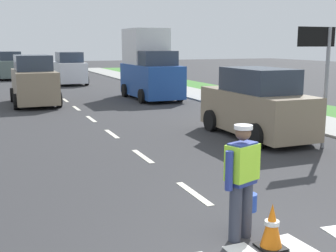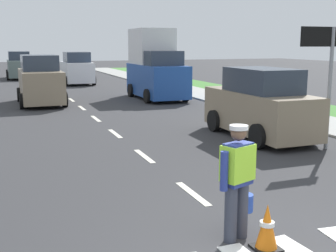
# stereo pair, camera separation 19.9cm
# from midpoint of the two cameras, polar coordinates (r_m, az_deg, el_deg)

# --- Properties ---
(ground_plane) EXTENTS (96.00, 96.00, 0.00)m
(ground_plane) POSITION_cam_midpoint_polar(r_m,az_deg,el_deg) (25.86, -13.22, 4.13)
(ground_plane) COLOR #333335
(sidewalk_right) EXTENTS (2.40, 72.00, 0.14)m
(sidewalk_right) POSITION_cam_midpoint_polar(r_m,az_deg,el_deg) (18.12, 15.11, 1.40)
(sidewalk_right) COLOR #9E9E99
(sidewalk_right) RESTS_ON ground
(grass_verge_right) EXTENTS (2.40, 72.00, 0.06)m
(grass_verge_right) POSITION_cam_midpoint_polar(r_m,az_deg,el_deg) (19.61, 20.83, 1.75)
(grass_verge_right) COLOR #478438
(grass_verge_right) RESTS_ON ground
(lane_center_line) EXTENTS (0.14, 46.40, 0.01)m
(lane_center_line) POSITION_cam_midpoint_polar(r_m,az_deg,el_deg) (30.00, -14.29, 4.95)
(lane_center_line) COLOR silver
(lane_center_line) RESTS_ON ground
(road_worker) EXTENTS (0.69, 0.54, 1.67)m
(road_worker) POSITION_cam_midpoint_polar(r_m,az_deg,el_deg) (6.34, 9.92, -6.45)
(road_worker) COLOR #383D4C
(road_worker) RESTS_ON ground
(lane_direction_sign) EXTENTS (1.16, 0.11, 3.20)m
(lane_direction_sign) POSITION_cam_midpoint_polar(r_m,az_deg,el_deg) (12.21, 19.92, 8.24)
(lane_direction_sign) COLOR gray
(lane_direction_sign) RESTS_ON ground
(traffic_cone_near) EXTENTS (0.36, 0.36, 0.64)m
(traffic_cone_near) POSITION_cam_midpoint_polar(r_m,az_deg,el_deg) (6.32, 13.56, -12.58)
(traffic_cone_near) COLOR black
(traffic_cone_near) RESTS_ON ground
(delivery_truck) EXTENTS (2.16, 4.60, 3.54)m
(delivery_truck) POSITION_cam_midpoint_polar(r_m,az_deg,el_deg) (22.66, -1.38, 7.62)
(delivery_truck) COLOR #1E4799
(delivery_truck) RESTS_ON ground
(car_parked_curbside) EXTENTS (1.86, 4.20, 2.07)m
(car_parked_curbside) POSITION_cam_midpoint_polar(r_m,az_deg,el_deg) (13.43, 12.17, 2.59)
(car_parked_curbside) COLOR gray
(car_parked_curbside) RESTS_ON ground
(car_outgoing_far) EXTENTS (2.07, 3.93, 2.22)m
(car_outgoing_far) POSITION_cam_midpoint_polar(r_m,az_deg,el_deg) (31.55, -11.51, 7.19)
(car_outgoing_far) COLOR silver
(car_outgoing_far) RESTS_ON ground
(car_oncoming_second) EXTENTS (2.02, 4.30, 2.27)m
(car_oncoming_second) POSITION_cam_midpoint_polar(r_m,az_deg,el_deg) (21.35, -15.92, 5.56)
(car_oncoming_second) COLOR gray
(car_oncoming_second) RESTS_ON ground
(car_oncoming_third) EXTENTS (2.04, 4.34, 2.18)m
(car_oncoming_third) POSITION_cam_midpoint_polar(r_m,az_deg,el_deg) (37.77, -18.52, 7.36)
(car_oncoming_third) COLOR slate
(car_oncoming_third) RESTS_ON ground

